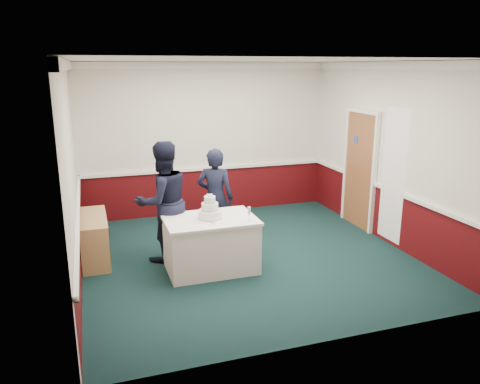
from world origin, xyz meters
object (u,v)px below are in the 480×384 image
object	(u,v)px
sideboard	(95,238)
cake_table	(210,243)
person_woman	(215,198)
wedding_cake	(210,211)
champagne_flute	(249,211)
cake_knife	(212,223)
person_man	(163,202)

from	to	relation	value
sideboard	cake_table	distance (m)	1.84
cake_table	person_woman	xyz separation A→B (m)	(0.33, 0.90, 0.42)
cake_table	person_woman	bearing A→B (deg)	70.18
wedding_cake	champagne_flute	world-z (taller)	wedding_cake
cake_knife	sideboard	bearing A→B (deg)	129.78
cake_table	person_man	size ratio (longest dim) A/B	0.71
person_woman	sideboard	bearing A→B (deg)	27.62
person_man	cake_table	bearing A→B (deg)	117.06
cake_table	wedding_cake	distance (m)	0.50
wedding_cake	cake_table	bearing A→B (deg)	-90.00
sideboard	cake_knife	xyz separation A→B (m)	(1.58, -1.09, 0.44)
wedding_cake	person_man	world-z (taller)	person_man
cake_table	champagne_flute	size ratio (longest dim) A/B	6.44
person_man	person_woman	world-z (taller)	person_man
champagne_flute	person_man	world-z (taller)	person_man
cake_knife	person_woman	bearing A→B (deg)	56.42
cake_table	champagne_flute	bearing A→B (deg)	-29.25
champagne_flute	wedding_cake	bearing A→B (deg)	150.75
cake_knife	person_woman	distance (m)	1.16
sideboard	cake_table	world-z (taller)	cake_table
sideboard	person_woman	distance (m)	2.00
sideboard	champagne_flute	world-z (taller)	champagne_flute
wedding_cake	champagne_flute	size ratio (longest dim) A/B	1.78
wedding_cake	sideboard	bearing A→B (deg)	151.16
sideboard	cake_table	size ratio (longest dim) A/B	0.91
wedding_cake	person_woman	distance (m)	0.96
cake_knife	champagne_flute	xyz separation A→B (m)	(0.53, -0.08, 0.14)
cake_knife	wedding_cake	bearing A→B (deg)	65.75
sideboard	person_woman	bearing A→B (deg)	0.42
champagne_flute	person_man	size ratio (longest dim) A/B	0.11
person_woman	cake_knife	bearing A→B (deg)	99.34
sideboard	cake_knife	world-z (taller)	cake_knife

